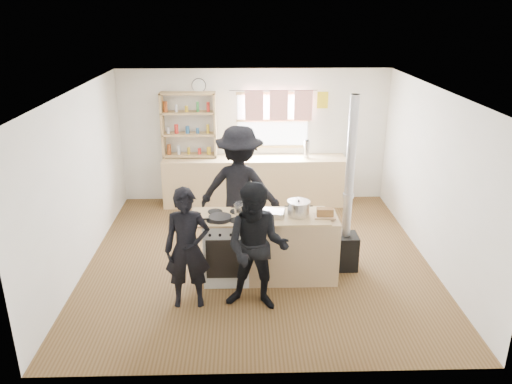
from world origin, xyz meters
The scene contains 14 objects.
ground centered at (0.00, 0.00, -0.01)m, with size 5.00×5.00×0.01m, color brown.
back_counter centered at (0.00, 2.22, 0.45)m, with size 3.40×0.55×0.90m, color #D7B781.
shelving_unit centered at (-1.20, 2.34, 1.51)m, with size 1.00×0.28×1.20m.
thermos centered at (0.97, 2.22, 1.06)m, with size 0.10×0.10×0.32m, color silver.
cooking_island centered at (0.14, -0.55, 0.47)m, with size 1.97×0.64×0.93m.
skillet_greens centered at (-0.52, -0.67, 0.96)m, with size 0.34×0.34×0.05m.
roast_tray centered at (0.14, -0.54, 0.97)m, with size 0.40×0.31×0.07m.
stockpot_stove centered at (-0.24, -0.46, 1.00)m, with size 0.20×0.20×0.17m.
stockpot_counter centered at (0.52, -0.55, 1.03)m, with size 0.31×0.31×0.23m.
bread_board centered at (0.86, -0.61, 0.98)m, with size 0.29×0.22×0.12m.
flue_heater centered at (1.23, -0.30, 0.65)m, with size 0.35×0.35×2.50m.
person_near_left centered at (-0.91, -1.18, 0.78)m, with size 0.57×0.37×1.55m, color black.
person_near_right centered at (-0.06, -1.27, 0.82)m, with size 0.80×0.62×1.64m, color black.
person_far centered at (-0.27, 0.39, 0.97)m, with size 1.25×0.72×1.93m, color black.
Camera 1 is at (-0.22, -6.66, 3.57)m, focal length 35.00 mm.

